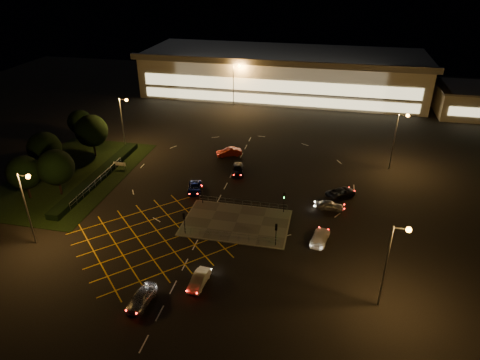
% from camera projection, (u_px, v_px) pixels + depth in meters
% --- Properties ---
extents(ground, '(180.00, 180.00, 0.00)m').
position_uv_depth(ground, '(226.00, 214.00, 60.82)').
color(ground, black).
rests_on(ground, ground).
extents(pedestrian_island, '(14.00, 9.00, 0.12)m').
position_uv_depth(pedestrian_island, '(236.00, 223.00, 58.68)').
color(pedestrian_island, '#4C4944').
rests_on(pedestrian_island, ground).
extents(grass_verge, '(18.00, 30.00, 0.08)m').
position_uv_depth(grass_verge, '(72.00, 175.00, 71.27)').
color(grass_verge, black).
rests_on(grass_verge, ground).
extents(hedge, '(2.00, 26.00, 1.00)m').
position_uv_depth(hedge, '(99.00, 176.00, 70.11)').
color(hedge, black).
rests_on(hedge, ground).
extents(supermarket, '(72.00, 26.50, 10.50)m').
position_uv_depth(supermarket, '(283.00, 73.00, 111.88)').
color(supermarket, beige).
rests_on(supermarket, ground).
extents(retail_unit_a, '(18.80, 14.80, 6.35)m').
position_uv_depth(retail_unit_a, '(479.00, 101.00, 97.28)').
color(retail_unit_a, beige).
rests_on(retail_unit_a, ground).
extents(streetlight_sw, '(1.78, 0.56, 10.03)m').
position_uv_depth(streetlight_sw, '(27.00, 199.00, 51.46)').
color(streetlight_sw, slate).
rests_on(streetlight_sw, ground).
extents(streetlight_se, '(1.78, 0.56, 10.03)m').
position_uv_depth(streetlight_se, '(392.00, 256.00, 41.80)').
color(streetlight_se, slate).
rests_on(streetlight_se, ground).
extents(streetlight_nw, '(1.78, 0.56, 10.03)m').
position_uv_depth(streetlight_nw, '(124.00, 117.00, 77.76)').
color(streetlight_nw, slate).
rests_on(streetlight_nw, ground).
extents(streetlight_ne, '(1.78, 0.56, 10.03)m').
position_uv_depth(streetlight_ne, '(398.00, 133.00, 70.43)').
color(streetlight_ne, slate).
rests_on(streetlight_ne, ground).
extents(streetlight_far_left, '(1.78, 0.56, 10.03)m').
position_uv_depth(streetlight_far_left, '(235.00, 79.00, 101.04)').
color(streetlight_far_left, slate).
rests_on(streetlight_far_left, ground).
extents(streetlight_far_right, '(1.78, 0.56, 10.03)m').
position_uv_depth(streetlight_far_right, '(412.00, 87.00, 95.22)').
color(streetlight_far_right, slate).
rests_on(streetlight_far_right, ground).
extents(signal_sw, '(0.28, 0.30, 3.15)m').
position_uv_depth(signal_sw, '(184.00, 219.00, 55.29)').
color(signal_sw, black).
rests_on(signal_sw, pedestrian_island).
extents(signal_se, '(0.28, 0.30, 3.15)m').
position_uv_depth(signal_se, '(276.00, 230.00, 53.02)').
color(signal_se, black).
rests_on(signal_se, pedestrian_island).
extents(signal_nw, '(0.28, 0.30, 3.15)m').
position_uv_depth(signal_nw, '(202.00, 190.00, 62.19)').
color(signal_nw, black).
rests_on(signal_nw, pedestrian_island).
extents(signal_ne, '(0.28, 0.30, 3.15)m').
position_uv_depth(signal_ne, '(284.00, 198.00, 59.93)').
color(signal_ne, black).
rests_on(signal_ne, pedestrian_island).
extents(tree_a, '(5.04, 5.04, 6.86)m').
position_uv_depth(tree_a, '(24.00, 172.00, 62.73)').
color(tree_a, black).
rests_on(tree_a, ground).
extents(tree_b, '(5.40, 5.40, 7.35)m').
position_uv_depth(tree_b, '(44.00, 148.00, 69.88)').
color(tree_b, black).
rests_on(tree_b, ground).
extents(tree_c, '(5.76, 5.76, 7.84)m').
position_uv_depth(tree_c, '(92.00, 131.00, 75.89)').
color(tree_c, black).
rests_on(tree_c, ground).
extents(tree_d, '(4.68, 4.68, 6.37)m').
position_uv_depth(tree_d, '(80.00, 122.00, 82.64)').
color(tree_d, black).
rests_on(tree_d, ground).
extents(tree_e, '(5.40, 5.40, 7.35)m').
position_uv_depth(tree_e, '(56.00, 167.00, 63.56)').
color(tree_e, black).
rests_on(tree_e, ground).
extents(car_near_silver, '(2.25, 4.66, 1.53)m').
position_uv_depth(car_near_silver, '(142.00, 297.00, 44.87)').
color(car_near_silver, '#A2A5A9').
rests_on(car_near_silver, ground).
extents(car_queue_white, '(1.76, 4.14, 1.33)m').
position_uv_depth(car_queue_white, '(199.00, 280.00, 47.46)').
color(car_queue_white, silver).
rests_on(car_queue_white, ground).
extents(car_left_blue, '(2.97, 4.73, 1.22)m').
position_uv_depth(car_left_blue, '(195.00, 188.00, 66.37)').
color(car_left_blue, '#0C1349').
rests_on(car_left_blue, ground).
extents(car_far_dkgrey, '(2.79, 5.02, 1.38)m').
position_uv_depth(car_far_dkgrey, '(238.00, 169.00, 71.83)').
color(car_far_dkgrey, black).
rests_on(car_far_dkgrey, ground).
extents(car_right_silver, '(3.98, 1.65, 1.35)m').
position_uv_depth(car_right_silver, '(329.00, 205.00, 61.58)').
color(car_right_silver, '#B8BBC0').
rests_on(car_right_silver, ground).
extents(car_circ_red, '(4.77, 3.33, 1.49)m').
position_uv_depth(car_circ_red, '(229.00, 152.00, 78.00)').
color(car_circ_red, maroon).
rests_on(car_circ_red, ground).
extents(car_east_grey, '(5.15, 4.87, 1.35)m').
position_uv_depth(car_east_grey, '(341.00, 192.00, 64.88)').
color(car_east_grey, black).
rests_on(car_east_grey, ground).
extents(car_approach_white, '(2.74, 4.98, 1.37)m').
position_uv_depth(car_approach_white, '(320.00, 237.00, 54.61)').
color(car_approach_white, silver).
rests_on(car_approach_white, ground).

